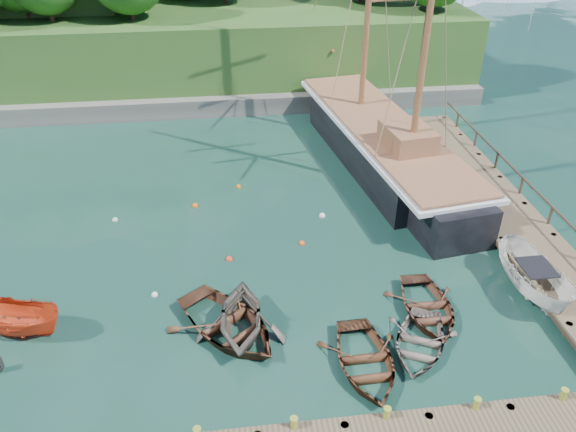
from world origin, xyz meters
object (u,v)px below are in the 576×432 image
object	(u,v)px
rowboat_0	(229,332)
rowboat_1	(242,334)
rowboat_4	(427,314)
rowboat_3	(418,348)
cabin_boat_white	(529,294)
rowboat_2	(364,368)
motorboat_orange	(19,332)
schooner	(382,147)

from	to	relation	value
rowboat_0	rowboat_1	xyz separation A→B (m)	(0.51, -0.13, 0.00)
rowboat_4	rowboat_3	bearing A→B (deg)	-117.05
rowboat_0	rowboat_3	size ratio (longest dim) A/B	1.32
rowboat_0	rowboat_1	bearing A→B (deg)	-50.67
rowboat_3	cabin_boat_white	distance (m)	6.29
rowboat_1	rowboat_2	bearing A→B (deg)	-22.96
motorboat_orange	rowboat_4	bearing A→B (deg)	-75.09
cabin_boat_white	schooner	world-z (taller)	schooner
cabin_boat_white	schooner	distance (m)	13.25
rowboat_1	motorboat_orange	xyz separation A→B (m)	(-8.72, 1.18, 0.00)
rowboat_0	schooner	world-z (taller)	schooner
rowboat_3	motorboat_orange	distance (m)	15.61
rowboat_2	motorboat_orange	world-z (taller)	motorboat_orange
cabin_boat_white	schooner	xyz separation A→B (m)	(-3.09, 12.84, 1.05)
rowboat_4	rowboat_1	bearing A→B (deg)	-177.79
rowboat_1	motorboat_orange	size ratio (longest dim) A/B	1.01
rowboat_2	schooner	distance (m)	16.83
rowboat_4	cabin_boat_white	distance (m)	4.85
rowboat_0	motorboat_orange	world-z (taller)	motorboat_orange
rowboat_2	rowboat_3	size ratio (longest dim) A/B	1.12
motorboat_orange	schooner	world-z (taller)	schooner
rowboat_1	cabin_boat_white	world-z (taller)	rowboat_1
motorboat_orange	cabin_boat_white	size ratio (longest dim) A/B	0.83
rowboat_3	cabin_boat_white	size ratio (longest dim) A/B	0.78
rowboat_3	schooner	size ratio (longest dim) A/B	0.15
schooner	rowboat_2	bearing A→B (deg)	-115.29
rowboat_4	schooner	xyz separation A→B (m)	(1.71, 13.51, 1.05)
rowboat_0	schooner	distance (m)	16.79
rowboat_0	rowboat_2	size ratio (longest dim) A/B	1.18
rowboat_4	cabin_boat_white	world-z (taller)	cabin_boat_white
rowboat_4	schooner	bearing A→B (deg)	83.48
rowboat_0	rowboat_1	size ratio (longest dim) A/B	1.23
motorboat_orange	schooner	size ratio (longest dim) A/B	0.16
rowboat_3	rowboat_1	bearing A→B (deg)	-167.40
rowboat_1	rowboat_4	distance (m)	7.60
motorboat_orange	rowboat_1	bearing A→B (deg)	-79.37
rowboat_2	rowboat_3	xyz separation A→B (m)	(2.26, 0.70, 0.00)
rowboat_1	schooner	xyz separation A→B (m)	(9.31, 13.71, 1.05)
rowboat_3	schooner	distance (m)	15.62
rowboat_1	cabin_boat_white	distance (m)	12.43
rowboat_4	motorboat_orange	size ratio (longest dim) A/B	1.02
rowboat_0	rowboat_4	distance (m)	8.11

